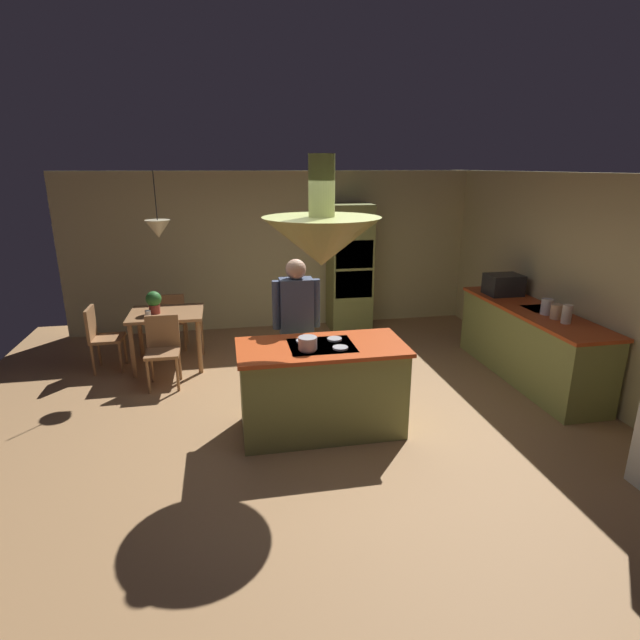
# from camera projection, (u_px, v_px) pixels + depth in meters

# --- Properties ---
(ground) EXTENTS (8.16, 8.16, 0.00)m
(ground) POSITION_uv_depth(u_px,v_px,m) (318.00, 420.00, 5.40)
(ground) COLOR #AD7F51
(wall_back) EXTENTS (6.80, 0.10, 2.55)m
(wall_back) POSITION_uv_depth(u_px,v_px,m) (279.00, 251.00, 8.26)
(wall_back) COLOR beige
(wall_back) RESTS_ON ground
(wall_right) EXTENTS (0.10, 7.20, 2.55)m
(wall_right) POSITION_uv_depth(u_px,v_px,m) (578.00, 283.00, 5.98)
(wall_right) COLOR beige
(wall_right) RESTS_ON ground
(kitchen_island) EXTENTS (1.67, 0.82, 0.95)m
(kitchen_island) POSITION_uv_depth(u_px,v_px,m) (321.00, 388.00, 5.07)
(kitchen_island) COLOR #8C934C
(kitchen_island) RESTS_ON ground
(counter_run_right) EXTENTS (0.73, 2.47, 0.93)m
(counter_run_right) POSITION_uv_depth(u_px,v_px,m) (529.00, 343.00, 6.33)
(counter_run_right) COLOR #8C934C
(counter_run_right) RESTS_ON ground
(oven_tower) EXTENTS (0.66, 0.62, 2.05)m
(oven_tower) POSITION_uv_depth(u_px,v_px,m) (350.00, 268.00, 8.15)
(oven_tower) COLOR #8C934C
(oven_tower) RESTS_ON ground
(dining_table) EXTENTS (0.95, 0.80, 0.76)m
(dining_table) POSITION_uv_depth(u_px,v_px,m) (167.00, 320.00, 6.68)
(dining_table) COLOR #9F6D43
(dining_table) RESTS_ON ground
(person_at_island) EXTENTS (0.53, 0.22, 1.67)m
(person_at_island) POSITION_uv_depth(u_px,v_px,m) (297.00, 323.00, 5.54)
(person_at_island) COLOR tan
(person_at_island) RESTS_ON ground
(range_hood) EXTENTS (1.10, 1.10, 1.00)m
(range_hood) POSITION_uv_depth(u_px,v_px,m) (322.00, 238.00, 4.63)
(range_hood) COLOR #8C934C
(pendant_light_over_table) EXTENTS (0.32, 0.32, 0.82)m
(pendant_light_over_table) POSITION_uv_depth(u_px,v_px,m) (158.00, 229.00, 6.32)
(pendant_light_over_table) COLOR beige
(chair_facing_island) EXTENTS (0.40, 0.40, 0.87)m
(chair_facing_island) POSITION_uv_depth(u_px,v_px,m) (163.00, 346.00, 6.14)
(chair_facing_island) COLOR #9F6D43
(chair_facing_island) RESTS_ON ground
(chair_by_back_wall) EXTENTS (0.40, 0.40, 0.87)m
(chair_by_back_wall) POSITION_uv_depth(u_px,v_px,m) (172.00, 317.00, 7.31)
(chair_by_back_wall) COLOR #9F6D43
(chair_by_back_wall) RESTS_ON ground
(chair_at_corner) EXTENTS (0.40, 0.40, 0.87)m
(chair_at_corner) POSITION_uv_depth(u_px,v_px,m) (100.00, 334.00, 6.57)
(chair_at_corner) COLOR #9F6D43
(chair_at_corner) RESTS_ON ground
(potted_plant_on_table) EXTENTS (0.20, 0.20, 0.30)m
(potted_plant_on_table) POSITION_uv_depth(u_px,v_px,m) (154.00, 301.00, 6.54)
(potted_plant_on_table) COLOR #99382D
(potted_plant_on_table) RESTS_ON dining_table
(cup_on_table) EXTENTS (0.07, 0.07, 0.09)m
(cup_on_table) POSITION_uv_depth(u_px,v_px,m) (148.00, 314.00, 6.41)
(cup_on_table) COLOR white
(cup_on_table) RESTS_ON dining_table
(canister_flour) EXTENTS (0.11, 0.11, 0.21)m
(canister_flour) POSITION_uv_depth(u_px,v_px,m) (567.00, 314.00, 5.60)
(canister_flour) COLOR silver
(canister_flour) RESTS_ON counter_run_right
(canister_sugar) EXTENTS (0.13, 0.13, 0.17)m
(canister_sugar) POSITION_uv_depth(u_px,v_px,m) (556.00, 312.00, 5.77)
(canister_sugar) COLOR #E0B78C
(canister_sugar) RESTS_ON counter_run_right
(canister_tea) EXTENTS (0.14, 0.14, 0.19)m
(canister_tea) POSITION_uv_depth(u_px,v_px,m) (547.00, 307.00, 5.94)
(canister_tea) COLOR silver
(canister_tea) RESTS_ON counter_run_right
(microwave_on_counter) EXTENTS (0.46, 0.36, 0.28)m
(microwave_on_counter) POSITION_uv_depth(u_px,v_px,m) (503.00, 285.00, 6.84)
(microwave_on_counter) COLOR #232326
(microwave_on_counter) RESTS_ON counter_run_right
(cooking_pot_on_cooktop) EXTENTS (0.18, 0.18, 0.12)m
(cooking_pot_on_cooktop) POSITION_uv_depth(u_px,v_px,m) (308.00, 343.00, 4.76)
(cooking_pot_on_cooktop) COLOR #B2B2B7
(cooking_pot_on_cooktop) RESTS_ON kitchen_island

